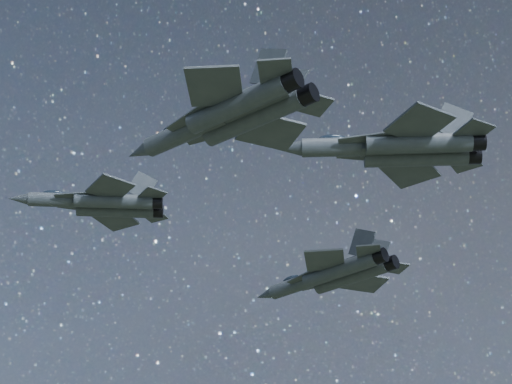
% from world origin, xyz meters
% --- Properties ---
extents(jet_lead, '(15.37, 10.13, 3.94)m').
position_xyz_m(jet_lead, '(-14.45, -3.43, 160.19)').
color(jet_lead, '#32393E').
extents(jet_left, '(17.45, 11.64, 4.43)m').
position_xyz_m(jet_left, '(4.62, 11.00, 156.07)').
color(jet_left, '#32393E').
extents(jet_right, '(19.06, 12.88, 4.80)m').
position_xyz_m(jet_right, '(3.18, -14.64, 158.70)').
color(jet_right, '#32393E').
extents(jet_slot, '(19.06, 12.84, 4.81)m').
position_xyz_m(jet_slot, '(14.45, -2.89, 160.44)').
color(jet_slot, '#32393E').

